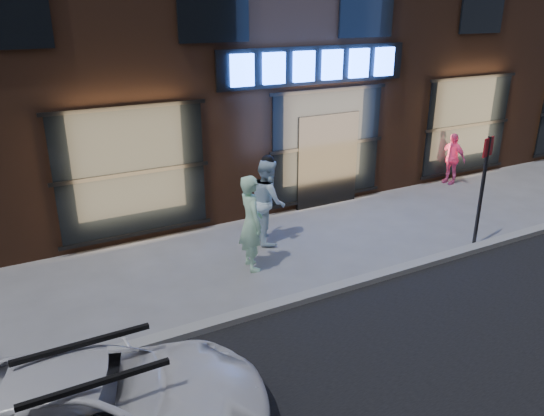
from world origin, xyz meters
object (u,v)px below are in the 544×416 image
at_px(white_suv, 96,406).
at_px(sign_post, 483,182).
at_px(man_bowtie, 251,223).
at_px(man_cap, 268,201).
at_px(passerby, 452,158).

distance_m(white_suv, sign_post, 8.62).
xyz_separation_m(man_bowtie, man_cap, (0.91, 1.01, -0.03)).
bearing_deg(white_suv, man_bowtie, -30.57).
relative_size(man_bowtie, man_cap, 1.03).
xyz_separation_m(man_cap, sign_post, (3.81, -2.44, 0.54)).
xyz_separation_m(man_bowtie, passerby, (7.58, 2.08, -0.22)).
xyz_separation_m(white_suv, sign_post, (8.37, 1.83, 0.91)).
relative_size(passerby, sign_post, 0.61).
bearing_deg(man_bowtie, man_cap, -35.64).
distance_m(man_bowtie, white_suv, 4.91).
height_order(man_cap, passerby, man_cap).
relative_size(white_suv, sign_post, 1.67).
bearing_deg(sign_post, man_cap, 130.58).
distance_m(man_cap, sign_post, 4.56).
bearing_deg(man_bowtie, sign_post, -100.52).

